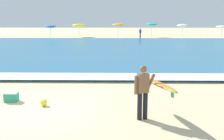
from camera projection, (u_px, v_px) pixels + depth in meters
name	position (u px, v px, depth m)	size (l,w,h in m)	color
ground_plane	(47.00, 110.00, 9.41)	(160.00, 160.00, 0.00)	beige
sea	(93.00, 49.00, 27.31)	(120.00, 28.00, 0.14)	teal
surf_foam	(70.00, 76.00, 14.14)	(120.00, 1.73, 0.01)	white
surfer_with_board	(150.00, 87.00, 8.41)	(1.26, 2.43, 1.73)	black
beach_umbrella_0	(50.00, 26.00, 43.43)	(1.86, 1.86, 2.03)	beige
beach_umbrella_1	(79.00, 25.00, 45.18)	(2.29, 2.32, 2.23)	beige
beach_umbrella_2	(118.00, 25.00, 42.59)	(1.86, 1.86, 2.30)	beige
beach_umbrella_3	(152.00, 24.00, 44.28)	(1.81, 1.83, 2.39)	beige
beach_umbrella_4	(183.00, 26.00, 43.01)	(1.81, 1.82, 2.20)	beige
beach_umbrella_5	(222.00, 27.00, 42.69)	(1.89, 1.90, 1.97)	beige
beachgoer_near_row_left	(140.00, 33.00, 41.88)	(0.32, 0.20, 1.58)	#383842
beach_ball	(44.00, 103.00, 9.78)	(0.26, 0.26, 0.26)	yellow
cooler_box	(11.00, 97.00, 10.33)	(0.49, 0.35, 0.37)	#2D9E75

